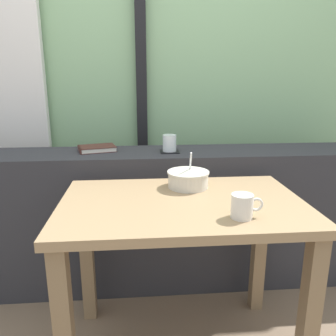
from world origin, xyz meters
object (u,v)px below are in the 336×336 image
coaster_square (169,152)px  ceramic_mug (243,206)px  closed_book (97,148)px  juice_glass (169,144)px  breakfast_table (182,231)px  soup_bowl (188,179)px

coaster_square → ceramic_mug: same height
coaster_square → closed_book: 0.40m
juice_glass → closed_book: (-0.40, 0.07, -0.03)m
coaster_square → juice_glass: bearing=0.0°
closed_book → ceramic_mug: (0.59, -0.79, -0.05)m
ceramic_mug → juice_glass: bearing=104.6°
ceramic_mug → closed_book: bearing=126.6°
juice_glass → closed_book: bearing=170.6°
breakfast_table → closed_book: closed_book is taller
breakfast_table → ceramic_mug: size_ratio=8.51×
coaster_square → soup_bowl: (0.05, -0.37, -0.05)m
soup_bowl → ceramic_mug: soup_bowl is taller
breakfast_table → ceramic_mug: (0.19, -0.18, 0.17)m
soup_bowl → juice_glass: bearing=97.6°
ceramic_mug → soup_bowl: bearing=111.6°
breakfast_table → coaster_square: (-0.00, 0.54, 0.21)m
breakfast_table → coaster_square: size_ratio=9.61×
coaster_square → ceramic_mug: (0.19, -0.72, -0.04)m
coaster_square → ceramic_mug: 0.75m
breakfast_table → soup_bowl: (0.05, 0.17, 0.17)m
juice_glass → ceramic_mug: bearing=-75.4°
juice_glass → soup_bowl: size_ratio=0.48×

